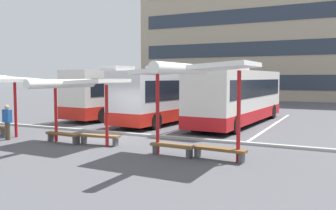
{
  "coord_description": "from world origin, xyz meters",
  "views": [
    {
      "loc": [
        10.56,
        -14.48,
        2.95
      ],
      "look_at": [
        1.91,
        3.12,
        1.45
      ],
      "focal_mm": 38.64,
      "sensor_mm": 36.0,
      "label": 1
    }
  ],
  "objects_px": {
    "waiting_shelter_2": "(193,71)",
    "coach_bus_2": "(239,97)",
    "bench_4": "(219,151)",
    "waiting_passenger_1": "(7,120)",
    "coach_bus_1": "(176,96)",
    "coach_bus_0": "(131,93)",
    "bench_1": "(63,135)",
    "bench_2": "(99,137)",
    "waiting_shelter_1": "(76,84)",
    "bench_3": "(172,147)"
  },
  "relations": [
    {
      "from": "coach_bus_0",
      "to": "coach_bus_1",
      "type": "distance_m",
      "value": 4.62
    },
    {
      "from": "bench_4",
      "to": "bench_1",
      "type": "bearing_deg",
      "value": 178.19
    },
    {
      "from": "waiting_shelter_2",
      "to": "waiting_passenger_1",
      "type": "height_order",
      "value": "waiting_shelter_2"
    },
    {
      "from": "bench_2",
      "to": "waiting_passenger_1",
      "type": "xyz_separation_m",
      "value": [
        -4.71,
        -0.85,
        0.62
      ]
    },
    {
      "from": "bench_4",
      "to": "waiting_passenger_1",
      "type": "relative_size",
      "value": 1.22
    },
    {
      "from": "bench_1",
      "to": "coach_bus_1",
      "type": "bearing_deg",
      "value": 84.01
    },
    {
      "from": "coach_bus_1",
      "to": "waiting_shelter_1",
      "type": "height_order",
      "value": "coach_bus_1"
    },
    {
      "from": "coach_bus_1",
      "to": "waiting_shelter_2",
      "type": "height_order",
      "value": "coach_bus_1"
    },
    {
      "from": "coach_bus_1",
      "to": "waiting_passenger_1",
      "type": "height_order",
      "value": "coach_bus_1"
    },
    {
      "from": "waiting_passenger_1",
      "to": "waiting_shelter_2",
      "type": "bearing_deg",
      "value": 0.59
    },
    {
      "from": "coach_bus_0",
      "to": "coach_bus_1",
      "type": "bearing_deg",
      "value": -16.47
    },
    {
      "from": "coach_bus_2",
      "to": "bench_1",
      "type": "relative_size",
      "value": 6.0
    },
    {
      "from": "waiting_shelter_1",
      "to": "bench_3",
      "type": "relative_size",
      "value": 2.37
    },
    {
      "from": "bench_2",
      "to": "bench_3",
      "type": "xyz_separation_m",
      "value": [
        3.82,
        -0.61,
        -0.0
      ]
    },
    {
      "from": "coach_bus_0",
      "to": "bench_2",
      "type": "relative_size",
      "value": 6.55
    },
    {
      "from": "bench_1",
      "to": "bench_4",
      "type": "relative_size",
      "value": 0.95
    },
    {
      "from": "waiting_passenger_1",
      "to": "coach_bus_2",
      "type": "bearing_deg",
      "value": 52.15
    },
    {
      "from": "bench_3",
      "to": "bench_4",
      "type": "relative_size",
      "value": 0.87
    },
    {
      "from": "waiting_shelter_2",
      "to": "bench_3",
      "type": "relative_size",
      "value": 2.59
    },
    {
      "from": "bench_4",
      "to": "coach_bus_0",
      "type": "bearing_deg",
      "value": 133.43
    },
    {
      "from": "coach_bus_1",
      "to": "bench_1",
      "type": "distance_m",
      "value": 10.03
    },
    {
      "from": "coach_bus_2",
      "to": "waiting_shelter_2",
      "type": "height_order",
      "value": "coach_bus_2"
    },
    {
      "from": "waiting_shelter_1",
      "to": "coach_bus_2",
      "type": "bearing_deg",
      "value": 66.48
    },
    {
      "from": "waiting_shelter_2",
      "to": "coach_bus_2",
      "type": "bearing_deg",
      "value": 96.44
    },
    {
      "from": "coach_bus_2",
      "to": "bench_4",
      "type": "height_order",
      "value": "coach_bus_2"
    },
    {
      "from": "coach_bus_2",
      "to": "coach_bus_1",
      "type": "bearing_deg",
      "value": -177.8
    },
    {
      "from": "bench_2",
      "to": "waiting_passenger_1",
      "type": "bearing_deg",
      "value": -169.84
    },
    {
      "from": "waiting_shelter_1",
      "to": "bench_1",
      "type": "distance_m",
      "value": 2.48
    },
    {
      "from": "bench_4",
      "to": "waiting_passenger_1",
      "type": "height_order",
      "value": "waiting_passenger_1"
    },
    {
      "from": "coach_bus_1",
      "to": "bench_1",
      "type": "xyz_separation_m",
      "value": [
        -1.04,
        -9.88,
        -1.37
      ]
    },
    {
      "from": "coach_bus_2",
      "to": "waiting_passenger_1",
      "type": "height_order",
      "value": "coach_bus_2"
    },
    {
      "from": "coach_bus_0",
      "to": "coach_bus_1",
      "type": "height_order",
      "value": "coach_bus_0"
    },
    {
      "from": "coach_bus_2",
      "to": "bench_2",
      "type": "xyz_separation_m",
      "value": [
        -3.54,
        -9.77,
        -1.4
      ]
    },
    {
      "from": "coach_bus_1",
      "to": "bench_2",
      "type": "height_order",
      "value": "coach_bus_1"
    },
    {
      "from": "coach_bus_1",
      "to": "waiting_shelter_2",
      "type": "relative_size",
      "value": 2.67
    },
    {
      "from": "coach_bus_0",
      "to": "coach_bus_2",
      "type": "bearing_deg",
      "value": -7.47
    },
    {
      "from": "bench_2",
      "to": "waiting_passenger_1",
      "type": "distance_m",
      "value": 4.83
    },
    {
      "from": "waiting_shelter_1",
      "to": "bench_4",
      "type": "bearing_deg",
      "value": -0.78
    },
    {
      "from": "waiting_shelter_2",
      "to": "bench_2",
      "type": "bearing_deg",
      "value": 171.0
    },
    {
      "from": "coach_bus_0",
      "to": "waiting_passenger_1",
      "type": "distance_m",
      "value": 11.8
    },
    {
      "from": "coach_bus_0",
      "to": "bench_2",
      "type": "bearing_deg",
      "value": -64.58
    },
    {
      "from": "coach_bus_0",
      "to": "waiting_shelter_2",
      "type": "bearing_deg",
      "value": -49.64
    },
    {
      "from": "bench_1",
      "to": "bench_2",
      "type": "xyz_separation_m",
      "value": [
        1.8,
        0.27,
        -0.0
      ]
    },
    {
      "from": "coach_bus_2",
      "to": "bench_2",
      "type": "distance_m",
      "value": 10.49
    },
    {
      "from": "bench_1",
      "to": "waiting_shelter_2",
      "type": "distance_m",
      "value": 7.13
    },
    {
      "from": "bench_4",
      "to": "coach_bus_1",
      "type": "bearing_deg",
      "value": 122.27
    },
    {
      "from": "coach_bus_2",
      "to": "bench_1",
      "type": "distance_m",
      "value": 11.46
    },
    {
      "from": "waiting_shelter_1",
      "to": "bench_4",
      "type": "height_order",
      "value": "waiting_shelter_1"
    },
    {
      "from": "coach_bus_1",
      "to": "coach_bus_2",
      "type": "height_order",
      "value": "coach_bus_2"
    },
    {
      "from": "bench_1",
      "to": "waiting_passenger_1",
      "type": "height_order",
      "value": "waiting_passenger_1"
    }
  ]
}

